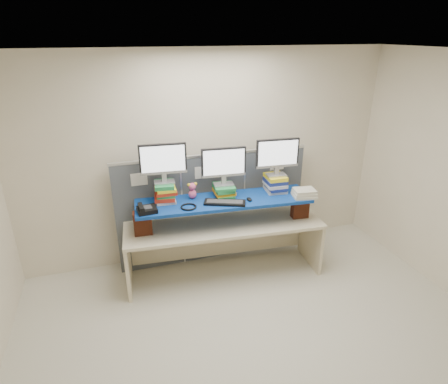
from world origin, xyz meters
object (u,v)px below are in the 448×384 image
object	(u,v)px
monitor_center	(224,164)
monitor_right	(277,155)
desk	(224,234)
keyboard	(225,202)
desk_phone	(146,209)
blue_board	(224,201)
monitor_left	(163,161)

from	to	relation	value
monitor_center	monitor_right	distance (m)	0.69
desk	keyboard	size ratio (longest dim) A/B	4.87
keyboard	desk_phone	world-z (taller)	desk_phone
desk	blue_board	world-z (taller)	blue_board
desk	monitor_right	bearing A→B (deg)	9.55
monitor_left	keyboard	bearing A→B (deg)	-19.06
blue_board	monitor_left	size ratio (longest dim) A/B	3.89
desk	blue_board	bearing A→B (deg)	4.88
monitor_center	keyboard	xyz separation A→B (m)	(-0.06, -0.23, -0.40)
keyboard	desk_phone	bearing A→B (deg)	-161.22
monitor_right	keyboard	xyz separation A→B (m)	(-0.74, -0.17, -0.46)
keyboard	desk_phone	size ratio (longest dim) A/B	2.28
blue_board	monitor_right	xyz separation A→B (m)	(0.71, 0.06, 0.50)
monitor_left	blue_board	bearing A→B (deg)	-9.67
monitor_center	desk_phone	distance (m)	1.06
blue_board	keyboard	size ratio (longest dim) A/B	4.13
desk	keyboard	distance (m)	0.51
monitor_left	monitor_center	bearing A→B (deg)	0.00
monitor_left	monitor_right	xyz separation A→B (m)	(1.40, -0.12, -0.03)
monitor_right	blue_board	bearing A→B (deg)	-170.45
keyboard	desk_phone	distance (m)	0.92
monitor_left	keyboard	distance (m)	0.87
desk	monitor_right	world-z (taller)	monitor_right
blue_board	monitor_right	distance (m)	0.87
desk	monitor_center	size ratio (longest dim) A/B	4.59
monitor_center	blue_board	bearing A→B (deg)	-101.04
desk	blue_board	distance (m)	0.46
monitor_right	desk_phone	bearing A→B (deg)	-171.18
desk	monitor_right	distance (m)	1.19
desk	keyboard	xyz separation A→B (m)	(-0.03, -0.11, 0.49)
monitor_center	desk_phone	world-z (taller)	monitor_center
blue_board	desk_phone	xyz separation A→B (m)	(-0.94, -0.06, 0.05)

